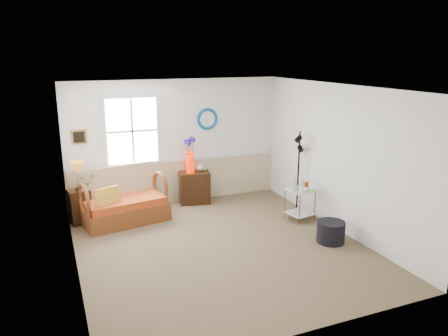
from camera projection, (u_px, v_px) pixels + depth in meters
name	position (u px, v px, depth m)	size (l,w,h in m)	color
floor	(220.00, 247.00, 7.23)	(4.50, 5.00, 0.01)	#7C6345
ceiling	(220.00, 88.00, 6.56)	(4.50, 5.00, 0.01)	white
walls	(220.00, 171.00, 6.90)	(4.51, 5.01, 2.60)	white
wainscot	(177.00, 181.00, 9.33)	(4.46, 0.02, 0.90)	tan
chair_rail	(177.00, 160.00, 9.20)	(4.46, 0.04, 0.06)	silver
window	(132.00, 131.00, 8.70)	(1.14, 0.06, 1.44)	white
picture	(79.00, 137.00, 8.35)	(0.28, 0.03, 0.28)	#B87D2F
mirror	(207.00, 119.00, 9.26)	(0.47, 0.47, 0.07)	#036DA8
loveseat	(124.00, 196.00, 8.19)	(1.54, 0.87, 1.01)	brown
throw_pillow	(109.00, 199.00, 7.89)	(0.43, 0.11, 0.43)	#C46B12
lamp_stand	(80.00, 206.00, 8.18)	(0.37, 0.37, 0.65)	black
table_lamp	(79.00, 176.00, 8.03)	(0.29, 0.29, 0.53)	#C87223
potted_plant	(86.00, 182.00, 8.12)	(0.31, 0.34, 0.27)	#5B8244
cabinet	(194.00, 187.00, 9.28)	(0.63, 0.41, 0.68)	black
flower_vase	(190.00, 155.00, 9.07)	(0.22, 0.22, 0.74)	#F21F00
side_table	(300.00, 205.00, 8.32)	(0.48, 0.48, 0.61)	#A77D30
tabletop_items	(302.00, 184.00, 8.19)	(0.41, 0.41, 0.24)	silver
floor_lamp	(298.00, 172.00, 8.66)	(0.24, 0.24, 1.64)	black
ottoman	(331.00, 232.00, 7.36)	(0.47, 0.47, 0.36)	black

